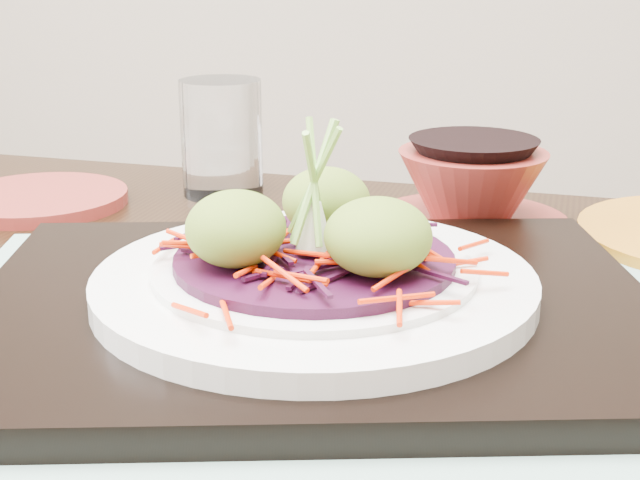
% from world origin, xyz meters
% --- Properties ---
extents(dining_table, '(1.19, 0.86, 0.70)m').
position_xyz_m(dining_table, '(0.05, 0.03, 0.61)').
color(dining_table, black).
rests_on(dining_table, ground).
extents(placemat, '(0.57, 0.49, 0.00)m').
position_xyz_m(placemat, '(0.08, 0.02, 0.70)').
color(placemat, gray).
rests_on(placemat, dining_table).
extents(serving_tray, '(0.49, 0.41, 0.02)m').
position_xyz_m(serving_tray, '(0.08, 0.02, 0.72)').
color(serving_tray, black).
rests_on(serving_tray, placemat).
extents(white_plate, '(0.28, 0.28, 0.02)m').
position_xyz_m(white_plate, '(0.08, 0.02, 0.73)').
color(white_plate, silver).
rests_on(white_plate, serving_tray).
extents(cabbage_bed, '(0.18, 0.18, 0.01)m').
position_xyz_m(cabbage_bed, '(0.08, 0.02, 0.75)').
color(cabbage_bed, '#360A25').
rests_on(cabbage_bed, white_plate).
extents(carrot_julienne, '(0.22, 0.22, 0.01)m').
position_xyz_m(carrot_julienne, '(0.08, 0.02, 0.76)').
color(carrot_julienne, red).
rests_on(carrot_julienne, cabbage_bed).
extents(guacamole_scoops, '(0.15, 0.14, 0.05)m').
position_xyz_m(guacamole_scoops, '(0.08, 0.02, 0.77)').
color(guacamole_scoops, olive).
rests_on(guacamole_scoops, cabbage_bed).
extents(scallion_garnish, '(0.07, 0.07, 0.10)m').
position_xyz_m(scallion_garnish, '(0.08, 0.02, 0.80)').
color(scallion_garnish, '#7BB448').
rests_on(scallion_garnish, cabbage_bed).
extents(terracotta_side_plate, '(0.21, 0.21, 0.01)m').
position_xyz_m(terracotta_side_plate, '(-0.23, 0.26, 0.71)').
color(terracotta_side_plate, maroon).
rests_on(terracotta_side_plate, dining_table).
extents(water_glass, '(0.10, 0.10, 0.11)m').
position_xyz_m(water_glass, '(-0.07, 0.33, 0.76)').
color(water_glass, white).
rests_on(water_glass, dining_table).
extents(terracotta_bowl_set, '(0.20, 0.20, 0.07)m').
position_xyz_m(terracotta_bowl_set, '(0.18, 0.25, 0.73)').
color(terracotta_bowl_set, maroon).
rests_on(terracotta_bowl_set, dining_table).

